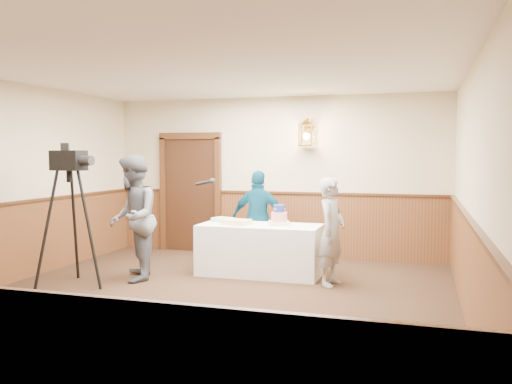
# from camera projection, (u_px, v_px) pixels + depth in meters

# --- Properties ---
(ground) EXTENTS (7.00, 7.00, 0.00)m
(ground) POSITION_uv_depth(u_px,v_px,m) (197.00, 308.00, 6.33)
(ground) COLOR black
(ground) RESTS_ON ground
(room_shell) EXTENTS (6.02, 7.02, 2.81)m
(room_shell) POSITION_uv_depth(u_px,v_px,m) (207.00, 176.00, 6.68)
(room_shell) COLOR beige
(room_shell) RESTS_ON ground
(display_table) EXTENTS (1.80, 0.80, 0.75)m
(display_table) POSITION_uv_depth(u_px,v_px,m) (260.00, 250.00, 8.06)
(display_table) COLOR white
(display_table) RESTS_ON ground
(tiered_cake) EXTENTS (0.37, 0.37, 0.30)m
(tiered_cake) POSITION_uv_depth(u_px,v_px,m) (279.00, 217.00, 7.98)
(tiered_cake) COLOR beige
(tiered_cake) RESTS_ON display_table
(sheet_cake_yellow) EXTENTS (0.42, 0.34, 0.08)m
(sheet_cake_yellow) POSITION_uv_depth(u_px,v_px,m) (237.00, 222.00, 8.02)
(sheet_cake_yellow) COLOR #E0D885
(sheet_cake_yellow) RESTS_ON display_table
(sheet_cake_green) EXTENTS (0.35, 0.32, 0.07)m
(sheet_cake_green) POSITION_uv_depth(u_px,v_px,m) (223.00, 220.00, 8.36)
(sheet_cake_green) COLOR #B4EBA6
(sheet_cake_green) RESTS_ON display_table
(interviewer) EXTENTS (1.61, 1.08, 1.79)m
(interviewer) POSITION_uv_depth(u_px,v_px,m) (133.00, 218.00, 7.67)
(interviewer) COLOR #54565E
(interviewer) RESTS_ON ground
(baker) EXTENTS (0.46, 0.60, 1.48)m
(baker) POSITION_uv_depth(u_px,v_px,m) (332.00, 232.00, 7.38)
(baker) COLOR gray
(baker) RESTS_ON ground
(assistant_p) EXTENTS (0.90, 0.38, 1.53)m
(assistant_p) POSITION_uv_depth(u_px,v_px,m) (259.00, 218.00, 8.68)
(assistant_p) COLOR navy
(assistant_p) RESTS_ON ground
(tv_camera_rig) EXTENTS (0.72, 0.68, 1.85)m
(tv_camera_rig) POSITION_uv_depth(u_px,v_px,m) (70.00, 226.00, 7.32)
(tv_camera_rig) COLOR black
(tv_camera_rig) RESTS_ON ground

